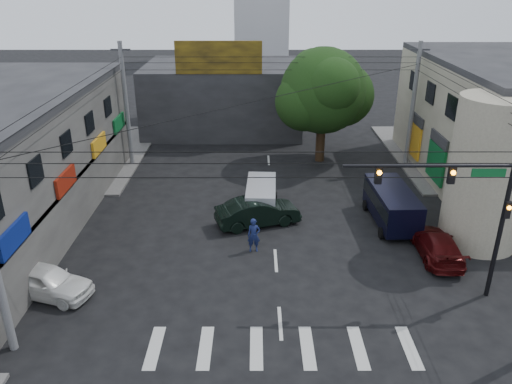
{
  "coord_description": "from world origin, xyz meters",
  "views": [
    {
      "loc": [
        -1.03,
        -19.96,
        13.43
      ],
      "look_at": [
        -1.01,
        4.0,
        2.96
      ],
      "focal_mm": 35.0,
      "sensor_mm": 36.0,
      "label": 1
    }
  ],
  "objects_px": {
    "street_tree": "(323,91)",
    "traffic_officer": "(254,235)",
    "traffic_gantry": "(467,199)",
    "silver_minivan": "(261,198)",
    "utility_pole_far_right": "(413,106)",
    "navy_van": "(391,207)",
    "utility_pole_far_left": "(126,106)",
    "white_compact": "(46,281)",
    "maroon_sedan": "(437,245)",
    "dark_sedan": "(258,212)"
  },
  "relations": [
    {
      "from": "utility_pole_far_left",
      "to": "maroon_sedan",
      "type": "relative_size",
      "value": 1.97
    },
    {
      "from": "dark_sedan",
      "to": "white_compact",
      "type": "relative_size",
      "value": 1.11
    },
    {
      "from": "utility_pole_far_left",
      "to": "utility_pole_far_right",
      "type": "bearing_deg",
      "value": 0.0
    },
    {
      "from": "dark_sedan",
      "to": "silver_minivan",
      "type": "height_order",
      "value": "silver_minivan"
    },
    {
      "from": "silver_minivan",
      "to": "white_compact",
      "type": "bearing_deg",
      "value": 134.2
    },
    {
      "from": "street_tree",
      "to": "dark_sedan",
      "type": "height_order",
      "value": "street_tree"
    },
    {
      "from": "street_tree",
      "to": "utility_pole_far_right",
      "type": "bearing_deg",
      "value": -8.75
    },
    {
      "from": "utility_pole_far_right",
      "to": "navy_van",
      "type": "xyz_separation_m",
      "value": [
        -3.63,
        -9.8,
        -3.54
      ]
    },
    {
      "from": "utility_pole_far_left",
      "to": "utility_pole_far_right",
      "type": "relative_size",
      "value": 1.0
    },
    {
      "from": "street_tree",
      "to": "traffic_officer",
      "type": "relative_size",
      "value": 4.71
    },
    {
      "from": "street_tree",
      "to": "traffic_officer",
      "type": "xyz_separation_m",
      "value": [
        -5.12,
        -14.0,
        -4.55
      ]
    },
    {
      "from": "utility_pole_far_right",
      "to": "traffic_officer",
      "type": "height_order",
      "value": "utility_pole_far_right"
    },
    {
      "from": "white_compact",
      "to": "navy_van",
      "type": "bearing_deg",
      "value": -50.07
    },
    {
      "from": "white_compact",
      "to": "traffic_officer",
      "type": "bearing_deg",
      "value": -49.59
    },
    {
      "from": "utility_pole_far_right",
      "to": "dark_sedan",
      "type": "xyz_separation_m",
      "value": [
        -11.4,
        -9.96,
        -3.8
      ]
    },
    {
      "from": "traffic_gantry",
      "to": "silver_minivan",
      "type": "distance_m",
      "value": 12.9
    },
    {
      "from": "traffic_gantry",
      "to": "traffic_officer",
      "type": "distance_m",
      "value": 10.55
    },
    {
      "from": "utility_pole_far_right",
      "to": "dark_sedan",
      "type": "relative_size",
      "value": 1.79
    },
    {
      "from": "utility_pole_far_left",
      "to": "street_tree",
      "type": "bearing_deg",
      "value": 3.95
    },
    {
      "from": "silver_minivan",
      "to": "street_tree",
      "type": "bearing_deg",
      "value": -24.84
    },
    {
      "from": "street_tree",
      "to": "utility_pole_far_right",
      "type": "xyz_separation_m",
      "value": [
        6.5,
        -1.0,
        -0.87
      ]
    },
    {
      "from": "traffic_officer",
      "to": "street_tree",
      "type": "bearing_deg",
      "value": 66.56
    },
    {
      "from": "street_tree",
      "to": "traffic_gantry",
      "type": "bearing_deg",
      "value": -78.01
    },
    {
      "from": "traffic_gantry",
      "to": "utility_pole_far_left",
      "type": "bearing_deg",
      "value": 137.14
    },
    {
      "from": "maroon_sedan",
      "to": "traffic_officer",
      "type": "xyz_separation_m",
      "value": [
        -9.43,
        0.58,
        0.25
      ]
    },
    {
      "from": "street_tree",
      "to": "dark_sedan",
      "type": "xyz_separation_m",
      "value": [
        -4.9,
        -10.96,
        -4.67
      ]
    },
    {
      "from": "dark_sedan",
      "to": "maroon_sedan",
      "type": "bearing_deg",
      "value": -129.58
    },
    {
      "from": "traffic_gantry",
      "to": "white_compact",
      "type": "height_order",
      "value": "traffic_gantry"
    },
    {
      "from": "white_compact",
      "to": "street_tree",
      "type": "bearing_deg",
      "value": -21.4
    },
    {
      "from": "utility_pole_far_left",
      "to": "silver_minivan",
      "type": "xyz_separation_m",
      "value": [
        9.81,
        -8.16,
        -3.71
      ]
    },
    {
      "from": "dark_sedan",
      "to": "silver_minivan",
      "type": "bearing_deg",
      "value": -24.83
    },
    {
      "from": "silver_minivan",
      "to": "utility_pole_far_right",
      "type": "bearing_deg",
      "value": -51.63
    },
    {
      "from": "utility_pole_far_right",
      "to": "navy_van",
      "type": "relative_size",
      "value": 1.71
    },
    {
      "from": "white_compact",
      "to": "utility_pole_far_left",
      "type": "bearing_deg",
      "value": 17.51
    },
    {
      "from": "dark_sedan",
      "to": "traffic_gantry",
      "type": "bearing_deg",
      "value": -147.04
    },
    {
      "from": "maroon_sedan",
      "to": "white_compact",
      "type": "bearing_deg",
      "value": 11.72
    },
    {
      "from": "traffic_gantry",
      "to": "white_compact",
      "type": "xyz_separation_m",
      "value": [
        -18.32,
        0.04,
        -4.09
      ]
    },
    {
      "from": "traffic_gantry",
      "to": "white_compact",
      "type": "distance_m",
      "value": 18.78
    },
    {
      "from": "traffic_gantry",
      "to": "silver_minivan",
      "type": "relative_size",
      "value": 1.71
    },
    {
      "from": "dark_sedan",
      "to": "traffic_officer",
      "type": "xyz_separation_m",
      "value": [
        -0.22,
        -3.04,
        0.12
      ]
    },
    {
      "from": "traffic_officer",
      "to": "utility_pole_far_left",
      "type": "bearing_deg",
      "value": 122.46
    },
    {
      "from": "maroon_sedan",
      "to": "silver_minivan",
      "type": "bearing_deg",
      "value": -29.56
    },
    {
      "from": "street_tree",
      "to": "silver_minivan",
      "type": "height_order",
      "value": "street_tree"
    },
    {
      "from": "utility_pole_far_left",
      "to": "traffic_officer",
      "type": "xyz_separation_m",
      "value": [
        9.38,
        -13.0,
        -3.68
      ]
    },
    {
      "from": "utility_pole_far_right",
      "to": "dark_sedan",
      "type": "distance_m",
      "value": 15.61
    },
    {
      "from": "maroon_sedan",
      "to": "street_tree",
      "type": "bearing_deg",
      "value": -72.03
    },
    {
      "from": "dark_sedan",
      "to": "navy_van",
      "type": "xyz_separation_m",
      "value": [
        7.77,
        0.17,
        0.26
      ]
    },
    {
      "from": "utility_pole_far_left",
      "to": "white_compact",
      "type": "height_order",
      "value": "utility_pole_far_left"
    },
    {
      "from": "utility_pole_far_right",
      "to": "silver_minivan",
      "type": "height_order",
      "value": "utility_pole_far_right"
    },
    {
      "from": "street_tree",
      "to": "maroon_sedan",
      "type": "distance_m",
      "value": 15.94
    }
  ]
}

